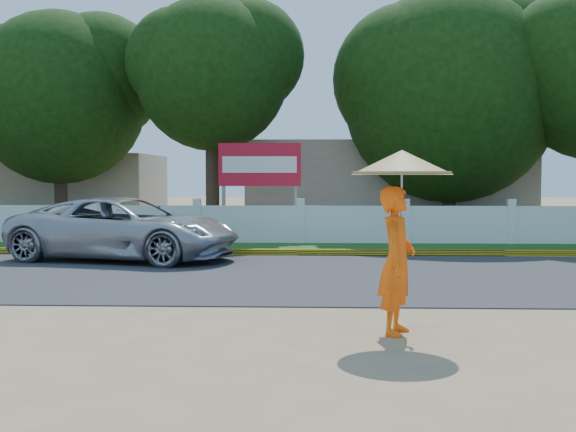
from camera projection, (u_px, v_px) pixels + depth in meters
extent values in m
plane|color=#9E8460|center=(282.00, 321.00, 9.61)|extent=(120.00, 120.00, 0.00)
cube|color=#38383A|center=(293.00, 275.00, 14.10)|extent=(60.00, 7.00, 0.02)
cube|color=#2D601E|center=(299.00, 248.00, 19.34)|extent=(60.00, 3.50, 0.03)
cube|color=yellow|center=(298.00, 252.00, 17.64)|extent=(40.00, 0.18, 0.16)
cube|color=silver|center=(301.00, 225.00, 20.75)|extent=(40.00, 0.10, 1.10)
cube|color=#B7AD99|center=(383.00, 186.00, 27.36)|extent=(10.00, 6.00, 3.20)
cube|color=#B7AD99|center=(56.00, 190.00, 28.89)|extent=(8.00, 5.00, 2.80)
imported|color=#A7A8AF|center=(125.00, 229.00, 16.58)|extent=(5.68, 3.59, 1.46)
imported|color=#F95B0D|center=(397.00, 261.00, 8.80)|extent=(0.61, 0.76, 1.81)
cylinder|color=#929298|center=(402.00, 204.00, 8.76)|extent=(0.03, 0.03, 1.17)
cone|color=tan|center=(402.00, 162.00, 8.73)|extent=(1.24, 1.24, 0.30)
cylinder|color=gray|center=(224.00, 207.00, 21.92)|extent=(0.12, 0.12, 2.00)
cylinder|color=gray|center=(296.00, 208.00, 21.83)|extent=(0.12, 0.12, 2.00)
cube|color=red|center=(260.00, 165.00, 21.81)|extent=(2.50, 0.12, 1.30)
cube|color=silver|center=(259.00, 165.00, 21.75)|extent=(2.25, 0.02, 0.49)
cylinder|color=#473828|center=(449.00, 195.00, 23.71)|extent=(0.44, 0.44, 2.65)
sphere|color=#193E0E|center=(450.00, 96.00, 23.54)|extent=(6.98, 6.98, 6.98)
cylinder|color=#473828|center=(213.00, 177.00, 23.15)|extent=(0.44, 0.44, 3.86)
sphere|color=#193E0E|center=(212.00, 74.00, 22.97)|extent=(4.91, 4.91, 4.91)
cylinder|color=#473828|center=(61.00, 189.00, 24.88)|extent=(0.44, 0.44, 3.01)
sphere|color=#193E0E|center=(59.00, 98.00, 24.71)|extent=(5.90, 5.90, 5.90)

